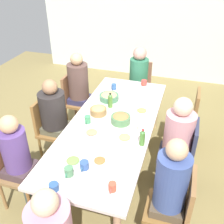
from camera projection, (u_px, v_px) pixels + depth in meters
The scene contains 34 objects.
ground_plane at pixel (112, 168), 3.55m from camera, with size 7.63×7.63×0.00m, color olive.
wall_left at pixel (157, 18), 5.48m from camera, with size 0.12×5.17×2.60m, color silver.
dining_table at pixel (112, 127), 3.19m from camera, with size 2.44×0.99×0.75m.
chair_0 at pixel (75, 98), 4.16m from camera, with size 0.40×0.40×0.90m.
person_0 at pixel (79, 85), 4.01m from camera, with size 0.31×0.31×1.26m.
chair_1 at pixel (183, 151), 3.06m from camera, with size 0.40×0.40×0.90m.
person_1 at pixel (178, 135), 2.97m from camera, with size 0.33×0.33×1.21m.
chair_3 at pixel (187, 116), 3.72m from camera, with size 0.40×0.40×0.90m.
chair_4 at pixel (139, 84), 4.58m from camera, with size 0.40×0.40×0.90m.
person_4 at pixel (138, 75), 4.39m from camera, with size 0.31×0.31×1.21m.
chair_5 at pixel (14, 167), 2.84m from camera, with size 0.40×0.40×0.90m.
person_5 at pixel (18, 156), 2.72m from camera, with size 0.30×0.30×1.19m.
chair_6 at pixel (50, 126), 3.50m from camera, with size 0.40×0.40×0.90m.
person_6 at pixel (54, 114), 3.36m from camera, with size 0.34×0.34×1.20m.
chair_7 at pixel (176, 207), 2.40m from camera, with size 0.40×0.40×0.90m.
person_7 at pixel (169, 187), 2.30m from camera, with size 0.30×0.30×1.27m.
plate_0 at pixel (125, 138), 2.87m from camera, with size 0.24×0.24×0.04m.
plate_1 at pixel (100, 161), 2.56m from camera, with size 0.20×0.20×0.04m.
plate_2 at pixel (142, 111), 3.35m from camera, with size 0.22×0.22×0.04m.
plate_3 at pixel (92, 133), 2.95m from camera, with size 0.23×0.23×0.04m.
plate_4 at pixel (73, 161), 2.56m from camera, with size 0.24×0.24×0.04m.
bowl_0 at pixel (109, 97), 3.61m from camera, with size 0.27×0.27×0.09m.
bowl_1 at pixel (98, 111), 3.30m from camera, with size 0.21×0.21×0.10m.
bowl_2 at pixel (121, 119), 3.13m from camera, with size 0.23×0.23×0.11m.
cup_0 at pixel (141, 128), 3.00m from camera, with size 0.12×0.08×0.07m.
cup_1 at pixel (88, 120), 3.12m from camera, with size 0.11×0.07×0.09m.
cup_2 at pixel (69, 172), 2.40m from camera, with size 0.12×0.08×0.09m.
cup_3 at pixel (114, 87), 3.88m from camera, with size 0.11×0.07×0.08m.
cup_4 at pixel (84, 165), 2.48m from camera, with size 0.12×0.09×0.08m.
cup_5 at pixel (54, 187), 2.26m from camera, with size 0.12×0.08×0.07m.
cup_6 at pixel (144, 83), 4.00m from camera, with size 0.12×0.09×0.08m.
cup_7 at pixel (112, 187), 2.25m from camera, with size 0.11×0.07×0.08m.
bottle_0 at pixel (110, 101), 3.41m from camera, with size 0.06×0.06×0.21m.
bottle_1 at pixel (142, 138), 2.75m from camera, with size 0.06×0.06×0.20m.
Camera 1 is at (2.49, 0.77, 2.53)m, focal length 41.85 mm.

